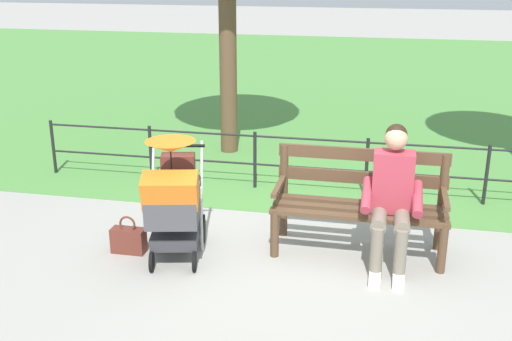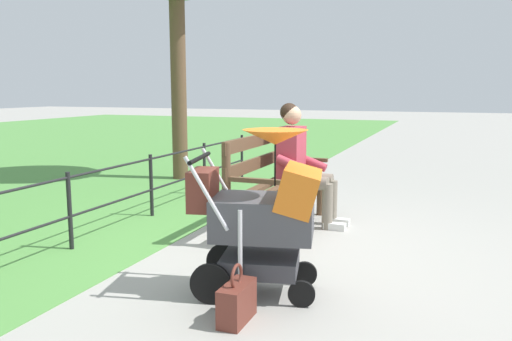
# 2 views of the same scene
# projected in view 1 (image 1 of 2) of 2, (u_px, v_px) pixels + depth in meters

# --- Properties ---
(ground_plane) EXTENTS (60.00, 60.00, 0.00)m
(ground_plane) POSITION_uv_depth(u_px,v_px,m) (289.00, 248.00, 5.98)
(ground_plane) COLOR #9E9B93
(grass_lawn) EXTENTS (40.00, 16.00, 0.01)m
(grass_lawn) POSITION_uv_depth(u_px,v_px,m) (349.00, 80.00, 14.12)
(grass_lawn) COLOR #518E42
(grass_lawn) RESTS_ON ground
(park_bench) EXTENTS (1.60, 0.61, 0.96)m
(park_bench) POSITION_uv_depth(u_px,v_px,m) (360.00, 198.00, 5.79)
(park_bench) COLOR brown
(park_bench) RESTS_ON ground
(person_on_bench) EXTENTS (0.53, 0.74, 1.28)m
(person_on_bench) POSITION_uv_depth(u_px,v_px,m) (392.00, 193.00, 5.48)
(person_on_bench) COLOR slate
(person_on_bench) RESTS_ON ground
(stroller) EXTENTS (0.67, 0.97, 1.15)m
(stroller) POSITION_uv_depth(u_px,v_px,m) (174.00, 198.00, 5.61)
(stroller) COLOR black
(stroller) RESTS_ON ground
(handbag) EXTENTS (0.32, 0.14, 0.37)m
(handbag) POSITION_uv_depth(u_px,v_px,m) (128.00, 240.00, 5.86)
(handbag) COLOR brown
(handbag) RESTS_ON ground
(park_fence) EXTENTS (6.65, 0.04, 0.70)m
(park_fence) POSITION_uv_depth(u_px,v_px,m) (310.00, 158.00, 7.28)
(park_fence) COLOR black
(park_fence) RESTS_ON ground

